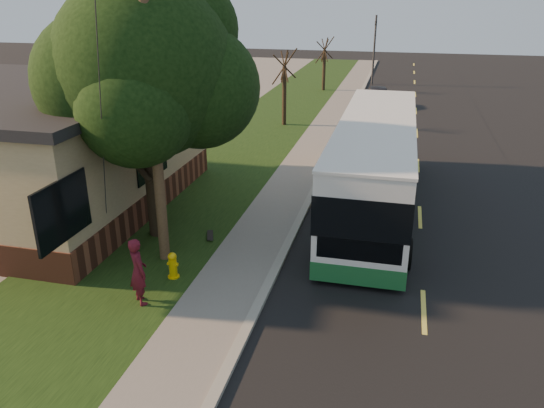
# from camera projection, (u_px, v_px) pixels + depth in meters

# --- Properties ---
(ground) EXTENTS (120.00, 120.00, 0.00)m
(ground) POSITION_uv_depth(u_px,v_px,m) (266.00, 291.00, 13.89)
(ground) COLOR black
(ground) RESTS_ON ground
(road) EXTENTS (8.00, 80.00, 0.01)m
(road) POSITION_uv_depth(u_px,v_px,m) (418.00, 180.00, 22.02)
(road) COLOR black
(road) RESTS_ON ground
(curb) EXTENTS (0.25, 80.00, 0.12)m
(curb) POSITION_uv_depth(u_px,v_px,m) (323.00, 171.00, 22.88)
(curb) COLOR gray
(curb) RESTS_ON ground
(sidewalk) EXTENTS (2.00, 80.00, 0.08)m
(sidewalk) POSITION_uv_depth(u_px,v_px,m) (300.00, 170.00, 23.10)
(sidewalk) COLOR slate
(sidewalk) RESTS_ON ground
(grass_verge) EXTENTS (5.00, 80.00, 0.07)m
(grass_verge) POSITION_uv_depth(u_px,v_px,m) (224.00, 164.00, 23.87)
(grass_verge) COLOR black
(grass_verge) RESTS_ON ground
(building_lot) EXTENTS (15.00, 80.00, 0.04)m
(building_lot) POSITION_uv_depth(u_px,v_px,m) (31.00, 150.00, 26.07)
(building_lot) COLOR slate
(building_lot) RESTS_ON ground
(fire_hydrant) EXTENTS (0.32, 0.32, 0.74)m
(fire_hydrant) POSITION_uv_depth(u_px,v_px,m) (173.00, 265.00, 14.30)
(fire_hydrant) COLOR yellow
(fire_hydrant) RESTS_ON grass_verge
(utility_pole) EXTENTS (2.86, 3.21, 9.07)m
(utility_pole) POSITION_uv_depth(u_px,v_px,m) (152.00, 102.00, 13.78)
(utility_pole) COLOR #473321
(utility_pole) RESTS_ON ground
(leafy_tree) EXTENTS (6.30, 6.00, 7.80)m
(leafy_tree) POSITION_uv_depth(u_px,v_px,m) (148.00, 71.00, 15.26)
(leafy_tree) COLOR black
(leafy_tree) RESTS_ON grass_verge
(bare_tree_near) EXTENTS (1.38, 1.21, 4.31)m
(bare_tree_near) POSITION_uv_depth(u_px,v_px,m) (284.00, 88.00, 30.07)
(bare_tree_near) COLOR black
(bare_tree_near) RESTS_ON grass_verge
(bare_tree_far) EXTENTS (1.38, 1.21, 4.03)m
(bare_tree_far) POSITION_uv_depth(u_px,v_px,m) (324.00, 65.00, 40.82)
(bare_tree_far) COLOR black
(bare_tree_far) RESTS_ON grass_verge
(traffic_signal) EXTENTS (0.18, 0.22, 5.50)m
(traffic_signal) POSITION_uv_depth(u_px,v_px,m) (374.00, 45.00, 43.23)
(traffic_signal) COLOR #2D2D30
(traffic_signal) RESTS_ON ground
(transit_bus) EXTENTS (2.75, 11.91, 3.22)m
(transit_bus) POSITION_uv_depth(u_px,v_px,m) (375.00, 163.00, 18.57)
(transit_bus) COLOR silver
(transit_bus) RESTS_ON ground
(skateboarder) EXTENTS (0.75, 0.74, 1.75)m
(skateboarder) POSITION_uv_depth(u_px,v_px,m) (138.00, 271.00, 12.96)
(skateboarder) COLOR #50101C
(skateboarder) RESTS_ON grass_verge
(skateboard_main) EXTENTS (0.42, 0.76, 0.07)m
(skateboard_main) POSITION_uv_depth(u_px,v_px,m) (210.00, 235.00, 16.76)
(skateboard_main) COLOR black
(skateboard_main) RESTS_ON grass_verge
(dumpster) EXTENTS (1.58, 1.37, 1.21)m
(dumpster) POSITION_uv_depth(u_px,v_px,m) (69.00, 189.00, 19.21)
(dumpster) COLOR black
(dumpster) RESTS_ON building_lot
(distant_car) EXTENTS (2.17, 4.29, 1.40)m
(distant_car) POSITION_uv_depth(u_px,v_px,m) (378.00, 97.00, 35.43)
(distant_car) COLOR black
(distant_car) RESTS_ON ground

